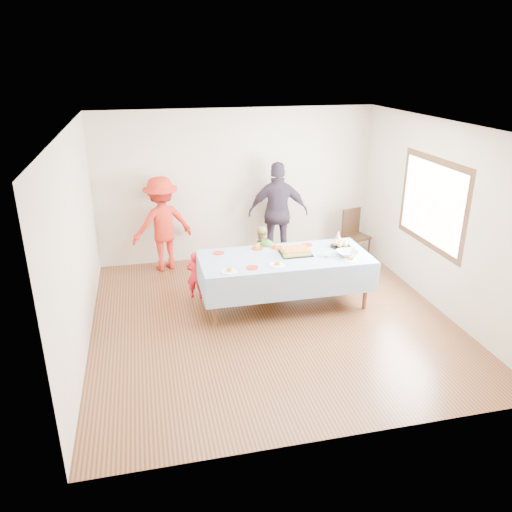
# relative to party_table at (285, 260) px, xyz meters

# --- Properties ---
(ground) EXTENTS (5.00, 5.00, 0.00)m
(ground) POSITION_rel_party_table_xyz_m (-0.30, -0.39, -0.72)
(ground) COLOR #472814
(ground) RESTS_ON ground
(room_walls) EXTENTS (5.04, 5.04, 2.72)m
(room_walls) POSITION_rel_party_table_xyz_m (-0.25, -0.39, 1.05)
(room_walls) COLOR #BFB09C
(room_walls) RESTS_ON ground
(party_table) EXTENTS (2.50, 1.10, 0.78)m
(party_table) POSITION_rel_party_table_xyz_m (0.00, 0.00, 0.00)
(party_table) COLOR #52311C
(party_table) RESTS_ON ground
(birthday_cake) EXTENTS (0.46, 0.36, 0.08)m
(birthday_cake) POSITION_rel_party_table_xyz_m (0.18, 0.05, 0.09)
(birthday_cake) COLOR black
(birthday_cake) RESTS_ON party_table
(rolls_tray) EXTENTS (0.31, 0.31, 0.09)m
(rolls_tray) POSITION_rel_party_table_xyz_m (0.94, 0.19, 0.09)
(rolls_tray) COLOR black
(rolls_tray) RESTS_ON party_table
(punch_bowl) EXTENTS (0.31, 0.31, 0.07)m
(punch_bowl) POSITION_rel_party_table_xyz_m (0.90, -0.18, 0.09)
(punch_bowl) COLOR silver
(punch_bowl) RESTS_ON party_table
(party_hat) EXTENTS (0.10, 0.10, 0.17)m
(party_hat) POSITION_rel_party_table_xyz_m (1.00, 0.45, 0.14)
(party_hat) COLOR white
(party_hat) RESTS_ON party_table
(fork_pile) EXTENTS (0.24, 0.18, 0.07)m
(fork_pile) POSITION_rel_party_table_xyz_m (0.59, -0.14, 0.09)
(fork_pile) COLOR white
(fork_pile) RESTS_ON party_table
(plate_red_far_a) EXTENTS (0.17, 0.17, 0.01)m
(plate_red_far_a) POSITION_rel_party_table_xyz_m (-0.93, 0.34, 0.06)
(plate_red_far_a) COLOR red
(plate_red_far_a) RESTS_ON party_table
(plate_red_far_b) EXTENTS (0.18, 0.18, 0.01)m
(plate_red_far_b) POSITION_rel_party_table_xyz_m (-0.32, 0.40, 0.06)
(plate_red_far_b) COLOR red
(plate_red_far_b) RESTS_ON party_table
(plate_red_far_c) EXTENTS (0.19, 0.19, 0.01)m
(plate_red_far_c) POSITION_rel_party_table_xyz_m (-0.02, 0.36, 0.06)
(plate_red_far_c) COLOR red
(plate_red_far_c) RESTS_ON party_table
(plate_red_far_d) EXTENTS (0.16, 0.16, 0.01)m
(plate_red_far_d) POSITION_rel_party_table_xyz_m (0.46, 0.37, 0.06)
(plate_red_far_d) COLOR red
(plate_red_far_d) RESTS_ON party_table
(plate_red_near) EXTENTS (0.17, 0.17, 0.01)m
(plate_red_near) POSITION_rel_party_table_xyz_m (-0.56, -0.32, 0.06)
(plate_red_near) COLOR red
(plate_red_near) RESTS_ON party_table
(plate_white_left) EXTENTS (0.22, 0.22, 0.01)m
(plate_white_left) POSITION_rel_party_table_xyz_m (-0.90, -0.38, 0.06)
(plate_white_left) COLOR white
(plate_white_left) RESTS_ON party_table
(plate_white_mid) EXTENTS (0.23, 0.23, 0.01)m
(plate_white_mid) POSITION_rel_party_table_xyz_m (-0.21, -0.31, 0.06)
(plate_white_mid) COLOR white
(plate_white_mid) RESTS_ON party_table
(plate_white_right) EXTENTS (0.21, 0.21, 0.01)m
(plate_white_right) POSITION_rel_party_table_xyz_m (0.87, -0.37, 0.06)
(plate_white_right) COLOR white
(plate_white_right) RESTS_ON party_table
(dining_chair) EXTENTS (0.49, 0.49, 0.92)m
(dining_chair) POSITION_rel_party_table_xyz_m (1.77, 1.55, -0.21)
(dining_chair) COLOR black
(dining_chair) RESTS_ON ground
(toddler_left) EXTENTS (0.31, 0.25, 0.76)m
(toddler_left) POSITION_rel_party_table_xyz_m (-1.27, 0.52, -0.35)
(toddler_left) COLOR red
(toddler_left) RESTS_ON ground
(toddler_mid) EXTENTS (0.49, 0.39, 0.86)m
(toddler_mid) POSITION_rel_party_table_xyz_m (-0.15, 0.51, -0.29)
(toddler_mid) COLOR #367928
(toddler_mid) RESTS_ON ground
(toddler_right) EXTENTS (0.44, 0.35, 0.90)m
(toddler_right) POSITION_rel_party_table_xyz_m (-0.12, 1.07, -0.27)
(toddler_right) COLOR tan
(toddler_right) RESTS_ON ground
(adult_left) EXTENTS (1.19, 0.89, 1.65)m
(adult_left) POSITION_rel_party_table_xyz_m (-1.68, 1.81, 0.10)
(adult_left) COLOR red
(adult_left) RESTS_ON ground
(adult_right) EXTENTS (1.13, 0.62, 1.82)m
(adult_right) POSITION_rel_party_table_xyz_m (0.37, 1.73, 0.19)
(adult_right) COLOR #362B3C
(adult_right) RESTS_ON ground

